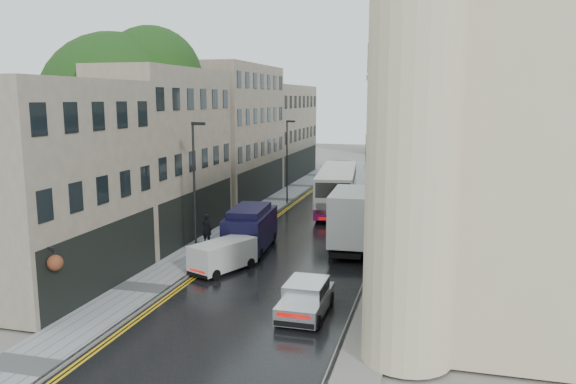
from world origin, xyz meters
The scene contains 16 objects.
road centered at (0.00, 27.50, 0.01)m, with size 9.00×85.00×0.02m, color black.
left_sidewalk centered at (-5.85, 27.50, 0.06)m, with size 2.70×85.00×0.12m, color gray.
right_sidewalk centered at (5.40, 27.50, 0.06)m, with size 1.80×85.00×0.12m, color slate.
old_shop_row centered at (-9.45, 30.00, 6.00)m, with size 4.50×56.00×12.00m, color gray, non-canonical shape.
modern_block centered at (10.30, 26.00, 7.00)m, with size 8.00×40.00×14.00m, color beige, non-canonical shape.
church_spire centered at (0.50, 82.00, 20.00)m, with size 6.40×6.40×40.00m, color slate, non-canonical shape.
tree_near centered at (-12.50, 20.00, 6.95)m, with size 10.56×10.56×13.89m, color black, non-canonical shape.
tree_far centered at (-12.20, 33.00, 6.23)m, with size 9.24×9.24×12.46m, color black, non-canonical shape.
cream_bus centered at (-1.00, 29.47, 1.72)m, with size 2.83×12.45×3.39m, color silver, non-canonical shape.
white_lorry centered at (1.98, 19.06, 1.90)m, with size 2.15×7.17×3.77m, color silver, non-canonical shape.
silver_hatchback centered at (1.75, 8.40, 0.77)m, with size 1.76×4.01×1.50m, color silver, non-canonical shape.
white_van centered at (-4.30, 13.69, 0.87)m, with size 1.62×3.77×1.71m, color beige, non-canonical shape.
navy_van centered at (-3.88, 17.03, 1.44)m, with size 2.22×5.56×2.83m, color black, non-canonical shape.
pedestrian centered at (-6.04, 19.38, 1.10)m, with size 0.71×0.47×1.95m, color black.
lamp_post_near centered at (-5.64, 16.80, 3.99)m, with size 0.87×0.19×7.73m, color black, non-canonical shape.
lamp_post_far centered at (-4.70, 34.05, 3.71)m, with size 0.81×0.18×7.18m, color black, non-canonical shape.
Camera 1 is at (7.70, -12.63, 9.24)m, focal length 35.00 mm.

